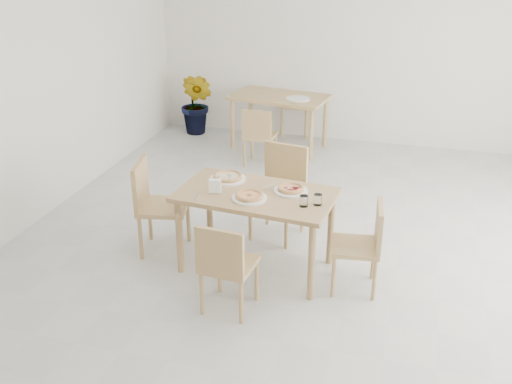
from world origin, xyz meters
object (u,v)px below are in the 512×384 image
(plate_mushroom, at_px, (228,179))
(pizza_pepperoni, at_px, (291,188))
(pizza_mushroom, at_px, (228,176))
(chair_south, at_px, (225,262))
(pizza_margherita, at_px, (249,196))
(napkin_holder, at_px, (215,187))
(tumbler_b, at_px, (318,200))
(chair_west, at_px, (154,200))
(chair_back_s, at_px, (259,133))
(potted_plant, at_px, (197,104))
(plate_pepperoni, at_px, (291,191))
(tumbler_a, at_px, (304,201))
(chair_back_n, at_px, (300,99))
(chair_east, at_px, (365,241))
(main_table, at_px, (256,202))
(plate_empty, at_px, (298,99))
(chair_north, at_px, (281,184))
(second_table, at_px, (279,103))
(plate_margherita, at_px, (249,198))

(plate_mushroom, xyz_separation_m, pizza_pepperoni, (0.62, -0.11, 0.02))
(pizza_mushroom, bearing_deg, chair_south, -73.11)
(pizza_margherita, relative_size, napkin_holder, 2.05)
(pizza_pepperoni, xyz_separation_m, tumbler_b, (0.27, -0.20, 0.01))
(chair_west, distance_m, chair_back_s, 2.42)
(plate_mushroom, relative_size, potted_plant, 0.35)
(plate_pepperoni, xyz_separation_m, pizza_margherita, (-0.31, -0.25, 0.02))
(tumbler_a, bearing_deg, chair_back_n, 102.45)
(chair_west, relative_size, napkin_holder, 6.97)
(chair_east, distance_m, pizza_mushroom, 1.38)
(pizza_mushroom, bearing_deg, chair_back_n, 91.99)
(plate_mushroom, xyz_separation_m, pizza_mushroom, (0.00, -0.00, 0.02))
(tumbler_a, bearing_deg, potted_plant, 123.07)
(main_table, distance_m, potted_plant, 3.96)
(pizza_margherita, relative_size, pizza_pepperoni, 0.95)
(plate_empty, xyz_separation_m, potted_plant, (-1.60, 0.37, -0.29))
(plate_pepperoni, height_order, tumbler_a, tumbler_a)
(plate_pepperoni, height_order, potted_plant, potted_plant)
(pizza_margherita, height_order, tumbler_a, tumbler_a)
(chair_north, height_order, tumbler_b, chair_north)
(chair_south, relative_size, plate_empty, 2.54)
(plate_pepperoni, relative_size, second_table, 0.21)
(pizza_pepperoni, relative_size, napkin_holder, 2.16)
(plate_pepperoni, height_order, plate_empty, same)
(plate_empty, bearing_deg, chair_west, -103.14)
(plate_empty, relative_size, potted_plant, 0.34)
(tumbler_b, height_order, plate_empty, tumbler_b)
(pizza_margherita, bearing_deg, chair_west, 168.91)
(chair_back_n, bearing_deg, pizza_margherita, -77.69)
(chair_back_n, bearing_deg, tumbler_b, -69.73)
(chair_south, height_order, pizza_margherita, chair_south)
(potted_plant, bearing_deg, chair_west, -75.37)
(main_table, xyz_separation_m, chair_south, (-0.04, -0.74, -0.19))
(pizza_margherita, bearing_deg, plate_pepperoni, 38.70)
(chair_south, relative_size, chair_back_s, 1.04)
(napkin_holder, bearing_deg, potted_plant, 99.86)
(chair_north, relative_size, chair_back_s, 1.19)
(pizza_mushroom, relative_size, napkin_holder, 2.57)
(chair_west, distance_m, plate_pepperoni, 1.32)
(tumbler_a, distance_m, chair_back_s, 2.86)
(plate_mushroom, bearing_deg, chair_north, 53.75)
(tumbler_b, distance_m, chair_back_n, 4.22)
(potted_plant, bearing_deg, tumbler_a, -56.93)
(chair_west, bearing_deg, plate_empty, -25.39)
(chair_north, xyz_separation_m, second_table, (-0.64, 2.49, 0.12))
(tumbler_a, bearing_deg, napkin_holder, 176.70)
(pizza_pepperoni, xyz_separation_m, potted_plant, (-2.19, 3.36, -0.32))
(plate_margherita, distance_m, napkin_holder, 0.33)
(tumbler_b, height_order, napkin_holder, napkin_holder)
(tumbler_a, bearing_deg, plate_empty, 103.10)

